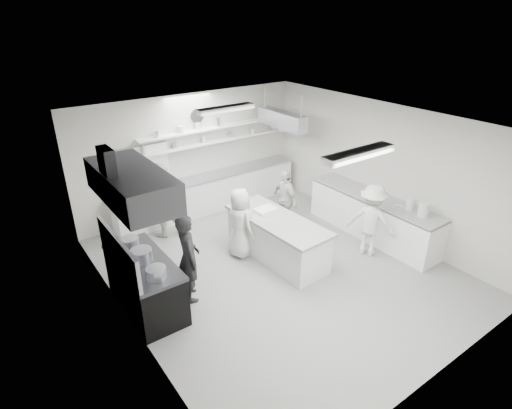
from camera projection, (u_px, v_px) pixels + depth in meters
floor at (276, 268)px, 8.53m from camera, size 6.00×7.00×0.02m
ceiling at (280, 123)px, 7.23m from camera, size 6.00×7.00×0.02m
wall_back at (191, 154)px, 10.45m from camera, size 6.00×0.04×3.00m
wall_front at (449, 296)px, 5.32m from camera, size 6.00×0.04×3.00m
wall_left at (123, 251)px, 6.30m from camera, size 0.04×7.00×3.00m
wall_right at (381, 169)px, 9.47m from camera, size 0.04×7.00×3.00m
stove at (146, 285)px, 7.25m from camera, size 0.80×1.80×0.90m
exhaust_hood at (132, 185)px, 6.44m from camera, size 0.85×2.00×0.50m
back_counter at (210, 193)px, 10.83m from camera, size 5.00×0.60×0.92m
shelf_lower at (218, 141)px, 10.61m from camera, size 4.20×0.26×0.04m
shelf_upper at (217, 127)px, 10.46m from camera, size 4.20×0.26×0.04m
pass_through_window at (142, 167)px, 9.77m from camera, size 1.30×0.04×1.00m
wall_clock at (197, 116)px, 10.12m from camera, size 0.32×0.05×0.32m
right_counter at (373, 217)px, 9.58m from camera, size 0.74×3.30×0.94m
pot_rack at (282, 120)px, 10.35m from camera, size 0.30×1.60×0.40m
light_fixture_front at (359, 154)px, 5.94m from camera, size 1.30×0.25×0.10m
light_fixture_rear at (225, 109)px, 8.58m from camera, size 1.30×0.25×0.10m
prep_island at (277, 239)px, 8.74m from camera, size 0.98×2.36×0.86m
stove_pot at (142, 256)px, 7.00m from camera, size 0.36×0.36×0.26m
cook_stove at (188, 258)px, 7.33m from camera, size 0.55×0.70×1.68m
cook_back at (162, 200)px, 9.44m from camera, size 0.86×0.67×1.77m
cook_island_left at (240, 223)px, 8.68m from camera, size 0.54×0.78×1.53m
cook_island_right at (285, 199)px, 9.80m from camera, size 0.43×0.89×1.48m
cook_right at (371, 220)px, 8.71m from camera, size 0.97×1.18×1.60m
bowl_island_a at (251, 212)px, 8.88m from camera, size 0.30×0.30×0.06m
bowl_island_b at (264, 215)px, 8.73m from camera, size 0.19×0.19×0.06m
bowl_right at (398, 208)px, 8.87m from camera, size 0.28×0.28×0.05m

